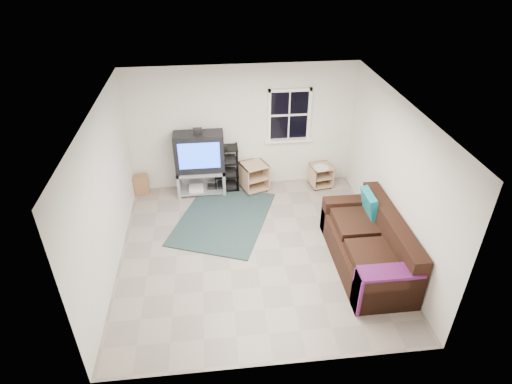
{
  "coord_description": "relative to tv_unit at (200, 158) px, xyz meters",
  "views": [
    {
      "loc": [
        -0.61,
        -5.73,
        4.83
      ],
      "look_at": [
        0.07,
        0.4,
        0.94
      ],
      "focal_mm": 30.0,
      "sensor_mm": 36.0,
      "label": 1
    }
  ],
  "objects": [
    {
      "name": "sofa",
      "position": [
        2.72,
        -2.58,
        -0.44
      ],
      "size": [
        0.98,
        2.21,
        1.01
      ],
      "color": "black",
      "rests_on": "ground"
    },
    {
      "name": "paper_bag",
      "position": [
        -1.26,
        0.08,
        -0.59
      ],
      "size": [
        0.31,
        0.21,
        0.42
      ],
      "primitive_type": "cube",
      "rotation": [
        0.0,
        0.0,
        0.09
      ],
      "color": "#A26B49",
      "rests_on": "ground"
    },
    {
      "name": "av_rack",
      "position": [
        0.53,
        0.06,
        -0.36
      ],
      "size": [
        0.51,
        0.37,
        1.01
      ],
      "color": "black",
      "rests_on": "ground"
    },
    {
      "name": "tv_unit",
      "position": [
        0.0,
        0.0,
        0.0
      ],
      "size": [
        0.99,
        0.49,
        1.45
      ],
      "color": "#A4A4AC",
      "rests_on": "ground"
    },
    {
      "name": "side_table_left",
      "position": [
        1.09,
        0.03,
        -0.48
      ],
      "size": [
        0.65,
        0.65,
        0.6
      ],
      "rotation": [
        0.0,
        0.0,
        0.34
      ],
      "color": "tan",
      "rests_on": "ground"
    },
    {
      "name": "room",
      "position": [
        1.85,
        0.24,
        0.68
      ],
      "size": [
        4.6,
        4.62,
        4.6
      ],
      "color": "gray",
      "rests_on": "ground"
    },
    {
      "name": "side_table_right",
      "position": [
        2.53,
        -0.01,
        -0.52
      ],
      "size": [
        0.49,
        0.5,
        0.5
      ],
      "rotation": [
        0.0,
        0.0,
        0.15
      ],
      "color": "tan",
      "rests_on": "ground"
    },
    {
      "name": "shag_rug",
      "position": [
        0.4,
        -1.03,
        -0.78
      ],
      "size": [
        2.22,
        2.56,
        0.03
      ],
      "primitive_type": "cube",
      "rotation": [
        0.0,
        0.0,
        -0.36
      ],
      "color": "#322316",
      "rests_on": "ground"
    }
  ]
}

